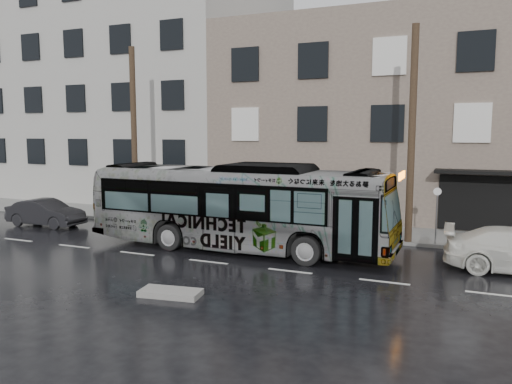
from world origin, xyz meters
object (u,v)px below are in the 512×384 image
Objects in this scene: sign_post at (436,215)px; bus at (238,207)px; utility_pole_front at (412,135)px; utility_pole_rear at (134,135)px; dark_sedan at (46,213)px.

sign_post is 0.19× the size of bus.
utility_pole_front reaches higher than sign_post.
utility_pole_front is 7.81m from bus.
utility_pole_rear is at bearing 180.00° from utility_pole_front.
utility_pole_rear is at bearing 180.00° from sign_post.
dark_sedan is (-18.66, -2.77, -0.67)m from sign_post.
utility_pole_front is 18.21m from dark_sedan.
utility_pole_front is 1.00× the size of utility_pole_rear.
utility_pole_rear is 3.75× the size of sign_post.
dark_sedan is (-11.23, 0.78, -1.08)m from bus.
utility_pole_rear is 8.94m from bus.
utility_pole_front is at bearing -82.00° from dark_sedan.
utility_pole_rear is 2.17× the size of dark_sedan.
utility_pole_rear is 15.46m from sign_post.
utility_pole_rear is 6.00m from dark_sedan.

